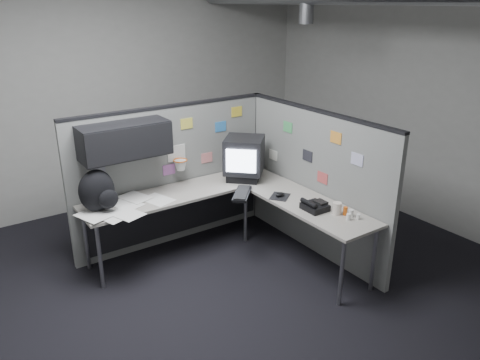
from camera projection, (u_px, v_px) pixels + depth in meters
room at (293, 70)px, 4.28m from camera, size 5.62×5.62×3.22m
partition_back at (161, 164)px, 5.19m from camera, size 2.44×0.42×1.63m
partition_right at (314, 181)px, 5.18m from camera, size 0.07×2.23×1.63m
desk at (218, 203)px, 5.13m from camera, size 2.31×2.11×0.73m
monitor at (244, 158)px, 5.44m from camera, size 0.61×0.61×0.49m
keyboard at (242, 193)px, 5.04m from camera, size 0.41×0.42×0.04m
mouse at (280, 195)px, 4.99m from camera, size 0.29×0.28×0.05m
phone at (315, 206)px, 4.67m from camera, size 0.22×0.24×0.11m
bottles at (350, 214)px, 4.51m from camera, size 0.14×0.19×0.08m
cup at (337, 208)px, 4.57m from camera, size 0.11×0.11×0.12m
papers at (126, 207)px, 4.72m from camera, size 1.02×0.74×0.02m
backpack at (98, 192)px, 4.58m from camera, size 0.38×0.35×0.43m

